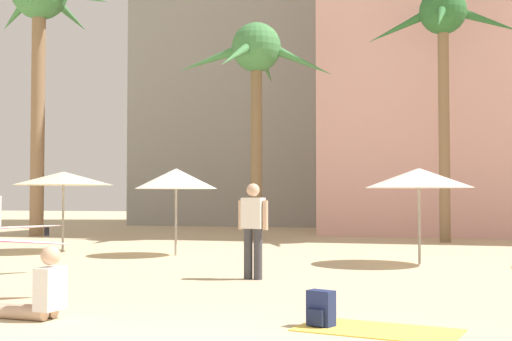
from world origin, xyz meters
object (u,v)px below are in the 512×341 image
Objects in this scene: palm_tree_left at (256,63)px; person_mid_left at (38,294)px; person_near_left at (253,226)px; backpack at (321,309)px; cafe_umbrella_0 at (419,178)px; cafe_umbrella_2 at (176,179)px; beach_towel at (378,330)px; palm_tree_center at (443,33)px; palm_tree_far_left at (38,13)px; cafe_umbrella_4 at (63,178)px.

palm_tree_left is 17.12m from person_mid_left.
person_mid_left is 0.55× the size of person_near_left.
palm_tree_left is 12.89m from person_near_left.
palm_tree_left is 18.34× the size of backpack.
backpack is (-0.76, -7.85, -1.72)m from cafe_umbrella_0.
cafe_umbrella_2 is 10.68m from beach_towel.
beach_towel is at bearing -90.75° from cafe_umbrella_0.
palm_tree_center is at bearing -102.44° from person_mid_left.
palm_tree_left is at bearing -177.43° from palm_tree_center.
palm_tree_far_left is 1.37× the size of palm_tree_left.
person_near_left is (6.73, -4.57, -1.04)m from cafe_umbrella_4.
cafe_umbrella_4 is at bearing -117.81° from palm_tree_left.
cafe_umbrella_2 is at bearing -132.33° from palm_tree_center.
cafe_umbrella_2 is (8.55, -6.68, -6.65)m from palm_tree_far_left.
cafe_umbrella_4 is at bearing -56.43° from person_mid_left.
person_near_left is at bearing -34.22° from cafe_umbrella_4.
person_near_left is (1.40, 4.64, 0.65)m from person_mid_left.
backpack is 0.24× the size of person_near_left.
person_mid_left reaches higher than beach_towel.
backpack is (-1.22, -15.80, -6.78)m from palm_tree_center.
cafe_umbrella_0 is (-0.46, -7.96, -5.06)m from palm_tree_center.
palm_tree_left is 2.86× the size of cafe_umbrella_4.
palm_tree_far_left is 17.94m from person_near_left.
beach_towel is (14.56, -15.29, -8.61)m from palm_tree_far_left.
palm_tree_left is 0.91× the size of palm_tree_center.
cafe_umbrella_2 reaches higher than cafe_umbrella_4.
cafe_umbrella_2 is at bearing 124.92° from beach_towel.
cafe_umbrella_4 reaches higher than person_mid_left.
palm_tree_center is 3.56× the size of cafe_umbrella_0.
beach_towel is 0.68m from backpack.
cafe_umbrella_0 is 9.42m from person_mid_left.
cafe_umbrella_0 is at bearing 89.25° from beach_towel.
palm_tree_far_left is at bearing -52.73° from person_mid_left.
backpack is at bearing -47.65° from palm_tree_far_left.
palm_tree_left is 8.72m from cafe_umbrella_4.
cafe_umbrella_0 is 1.37× the size of person_near_left.
palm_tree_left is 4.31× the size of beach_towel.
palm_tree_center is at bearing 2.57° from palm_tree_left.
palm_tree_left reaches higher than beach_towel.
cafe_umbrella_0 is at bearing 154.09° from person_near_left.
palm_tree_left is 6.47m from palm_tree_center.
palm_tree_center is 17.31m from beach_towel.
cafe_umbrella_2 is at bearing -3.41° from cafe_umbrella_4.
backpack is (-0.66, 0.03, 0.19)m from beach_towel.
cafe_umbrella_2 reaches higher than person_mid_left.
cafe_umbrella_0 is at bearing -5.62° from cafe_umbrella_4.
person_near_left is at bearing -74.31° from palm_tree_left.
person_mid_left is (-4.08, -0.40, 0.30)m from beach_towel.
beach_towel is at bearing 108.63° from backpack.
cafe_umbrella_0 is 5.68× the size of backpack.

